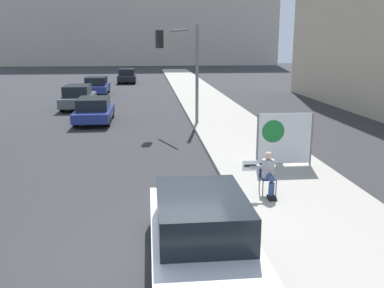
# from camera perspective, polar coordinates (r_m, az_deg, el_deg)

# --- Properties ---
(ground_plane) EXTENTS (160.00, 160.00, 0.00)m
(ground_plane) POSITION_cam_1_polar(r_m,az_deg,el_deg) (9.07, -3.06, -14.49)
(ground_plane) COLOR #303033
(sidewalk_curb) EXTENTS (3.81, 90.00, 0.13)m
(sidewalk_curb) POSITION_cam_1_polar(r_m,az_deg,el_deg) (23.75, 4.30, 3.26)
(sidewalk_curb) COLOR #A8A399
(sidewalk_curb) RESTS_ON ground_plane
(seated_protester) EXTENTS (0.94, 0.77, 1.21)m
(seated_protester) POSITION_cam_1_polar(r_m,az_deg,el_deg) (11.87, 10.11, -3.75)
(seated_protester) COLOR #474C56
(seated_protester) RESTS_ON sidewalk_curb
(jogger_on_sidewalk) EXTENTS (0.34, 0.34, 1.77)m
(jogger_on_sidewalk) POSITION_cam_1_polar(r_m,az_deg,el_deg) (15.01, 11.63, 0.82)
(jogger_on_sidewalk) COLOR #334775
(jogger_on_sidewalk) RESTS_ON sidewalk_curb
(protest_banner) EXTENTS (1.92, 0.06, 1.82)m
(protest_banner) POSITION_cam_1_polar(r_m,az_deg,el_deg) (14.66, 12.19, 0.73)
(protest_banner) COLOR slate
(protest_banner) RESTS_ON sidewalk_curb
(traffic_light_pole) EXTENTS (2.19, 1.95, 4.97)m
(traffic_light_pole) POSITION_cam_1_polar(r_m,az_deg,el_deg) (21.80, -1.28, 11.37)
(traffic_light_pole) COLOR slate
(traffic_light_pole) RESTS_ON sidewalk_curb
(parked_car_curbside) EXTENTS (1.86, 4.56, 1.53)m
(parked_car_curbside) POSITION_cam_1_polar(r_m,az_deg,el_deg) (8.22, 1.16, -11.66)
(parked_car_curbside) COLOR silver
(parked_car_curbside) RESTS_ON ground_plane
(car_on_road_nearest) EXTENTS (1.85, 4.35, 1.35)m
(car_on_road_nearest) POSITION_cam_1_polar(r_m,az_deg,el_deg) (23.70, -12.90, 4.45)
(car_on_road_nearest) COLOR navy
(car_on_road_nearest) RESTS_ON ground_plane
(car_on_road_midblock) EXTENTS (1.81, 4.74, 1.52)m
(car_on_road_midblock) POSITION_cam_1_polar(r_m,az_deg,el_deg) (29.14, -14.95, 6.10)
(car_on_road_midblock) COLOR #565B60
(car_on_road_midblock) RESTS_ON ground_plane
(car_on_road_distant) EXTENTS (1.89, 4.19, 1.47)m
(car_on_road_distant) POSITION_cam_1_polar(r_m,az_deg,el_deg) (36.53, -12.60, 7.59)
(car_on_road_distant) COLOR navy
(car_on_road_distant) RESTS_ON ground_plane
(car_on_road_far_lane) EXTENTS (1.85, 4.26, 1.51)m
(car_on_road_far_lane) POSITION_cam_1_polar(r_m,az_deg,el_deg) (46.49, -8.66, 8.97)
(car_on_road_far_lane) COLOR black
(car_on_road_far_lane) RESTS_ON ground_plane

